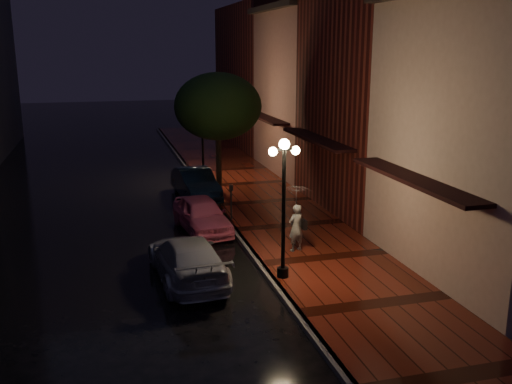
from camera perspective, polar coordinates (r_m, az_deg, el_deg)
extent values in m
plane|color=black|center=(22.35, -2.10, -4.13)|extent=(120.00, 120.00, 0.00)
cube|color=#46160C|center=(22.91, 3.39, -3.49)|extent=(4.50, 60.00, 0.15)
cube|color=#595451|center=(22.33, -2.10, -3.95)|extent=(0.25, 60.00, 0.15)
cube|color=gray|center=(19.01, 23.34, 4.64)|extent=(5.00, 8.00, 8.50)
cube|color=#511914|center=(25.59, 12.42, 10.46)|extent=(5.00, 8.00, 11.00)
cube|color=#8C5951|center=(32.95, 5.87, 9.73)|extent=(5.00, 8.00, 9.00)
cube|color=#511914|center=(42.39, 0.97, 11.46)|extent=(5.00, 12.00, 10.00)
cylinder|color=black|center=(17.20, 2.77, -2.29)|extent=(0.12, 0.12, 4.00)
cylinder|color=black|center=(17.81, 2.70, -8.01)|extent=(0.36, 0.36, 0.30)
cube|color=black|center=(16.74, 2.85, 4.29)|extent=(0.70, 0.08, 0.08)
sphere|color=#ECD48E|center=(16.71, 2.85, 4.79)|extent=(0.32, 0.32, 0.32)
sphere|color=#ECD48E|center=(16.64, 1.70, 4.07)|extent=(0.26, 0.26, 0.26)
sphere|color=#ECD48E|center=(16.86, 3.98, 4.17)|extent=(0.26, 0.26, 0.26)
cylinder|color=black|center=(30.51, -5.36, 4.94)|extent=(0.12, 0.12, 4.00)
cylinder|color=black|center=(30.86, -5.28, 1.55)|extent=(0.36, 0.36, 0.30)
cube|color=black|center=(30.25, -5.44, 8.68)|extent=(0.70, 0.08, 0.08)
sphere|color=#ECD48E|center=(30.24, -5.45, 8.96)|extent=(0.32, 0.32, 0.32)
sphere|color=#ECD48E|center=(30.20, -6.10, 8.56)|extent=(0.26, 0.26, 0.26)
sphere|color=#ECD48E|center=(30.32, -4.78, 8.61)|extent=(0.26, 0.26, 0.26)
cylinder|color=black|center=(27.72, -3.75, 3.19)|extent=(0.28, 0.28, 3.20)
ellipsoid|color=black|center=(27.34, -3.84, 8.55)|extent=(4.16, 4.16, 3.20)
sphere|color=black|center=(28.13, -2.65, 7.50)|extent=(1.80, 1.80, 1.80)
sphere|color=black|center=(26.60, -4.80, 7.29)|extent=(1.80, 1.80, 1.80)
imported|color=#D35679|center=(22.47, -5.44, -2.25)|extent=(2.11, 4.20, 1.38)
imported|color=black|center=(27.50, -6.07, 0.86)|extent=(1.93, 4.48, 1.43)
imported|color=#A4A3AB|center=(17.90, -6.85, -6.65)|extent=(2.23, 4.85, 1.37)
imported|color=silver|center=(19.81, 4.01, -3.59)|extent=(0.71, 0.59, 1.67)
imported|color=silver|center=(19.51, 4.06, -0.62)|extent=(0.97, 0.99, 0.89)
cylinder|color=black|center=(19.70, 4.03, -2.50)|extent=(0.02, 0.02, 1.34)
cube|color=black|center=(19.82, 4.83, -3.25)|extent=(0.13, 0.31, 0.33)
cylinder|color=black|center=(23.38, -2.49, -1.32)|extent=(0.07, 0.07, 1.25)
cube|color=black|center=(23.20, -2.51, 0.43)|extent=(0.14, 0.11, 0.25)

